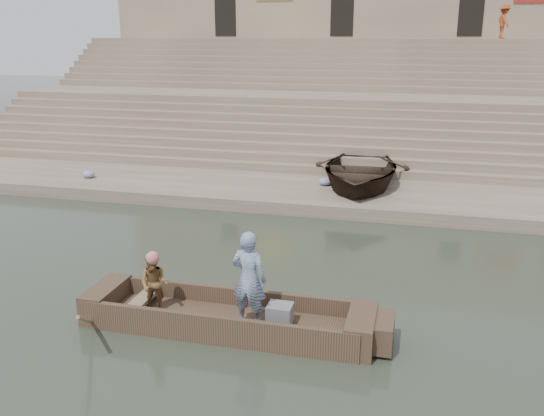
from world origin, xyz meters
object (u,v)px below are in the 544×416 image
at_px(beached_rowboat, 359,170).
at_px(pedestrian, 504,22).
at_px(television, 279,315).
at_px(rowing_man, 154,284).
at_px(standing_man, 249,279).
at_px(main_rowboat, 227,323).

relative_size(beached_rowboat, pedestrian, 3.22).
distance_m(television, pedestrian, 24.34).
relative_size(television, pedestrian, 0.28).
distance_m(rowing_man, pedestrian, 25.05).
xyz_separation_m(standing_man, television, (0.54, 0.13, -0.72)).
distance_m(main_rowboat, pedestrian, 24.68).
bearing_deg(standing_man, main_rowboat, -6.81).
bearing_deg(standing_man, pedestrian, -98.02).
bearing_deg(rowing_man, television, -1.15).
bearing_deg(beached_rowboat, main_rowboat, -99.99).
height_order(main_rowboat, standing_man, standing_man).
height_order(main_rowboat, beached_rowboat, beached_rowboat).
height_order(standing_man, television, standing_man).
distance_m(television, beached_rowboat, 10.11).
xyz_separation_m(beached_rowboat, pedestrian, (5.59, 12.83, 5.07)).
xyz_separation_m(rowing_man, television, (2.46, 0.09, -0.39)).
distance_m(main_rowboat, standing_man, 1.14).
bearing_deg(rowing_man, main_rowboat, 0.31).
height_order(standing_man, pedestrian, pedestrian).
height_order(television, pedestrian, pedestrian).
bearing_deg(pedestrian, beached_rowboat, 143.82).
xyz_separation_m(television, beached_rowboat, (0.38, 10.09, 0.53)).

